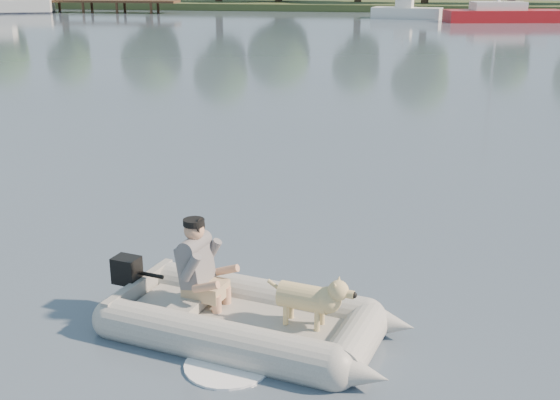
% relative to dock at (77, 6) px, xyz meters
% --- Properties ---
extents(water, '(160.00, 160.00, 0.00)m').
position_rel_dock_xyz_m(water, '(26.00, -52.00, -0.52)').
color(water, slate).
rests_on(water, ground).
extents(shore_bank, '(160.00, 12.00, 0.70)m').
position_rel_dock_xyz_m(shore_bank, '(26.00, 10.00, -0.27)').
color(shore_bank, '#47512D').
rests_on(shore_bank, water).
extents(dock, '(18.00, 2.00, 1.04)m').
position_rel_dock_xyz_m(dock, '(0.00, 0.00, 0.00)').
color(dock, '#4C331E').
rests_on(dock, water).
extents(dinghy, '(5.17, 4.29, 1.31)m').
position_rel_dock_xyz_m(dinghy, '(25.86, -52.22, 0.03)').
color(dinghy, '#989893').
rests_on(dinghy, water).
extents(man, '(0.80, 0.73, 1.01)m').
position_rel_dock_xyz_m(man, '(25.23, -52.02, 0.21)').
color(man, slate).
rests_on(man, dinghy).
extents(dog, '(0.93, 0.51, 0.58)m').
position_rel_dock_xyz_m(dog, '(26.46, -52.32, -0.03)').
color(dog, tan).
rests_on(dog, dinghy).
extents(outboard_motor, '(0.44, 0.36, 0.74)m').
position_rel_dock_xyz_m(outboard_motor, '(24.34, -51.85, -0.23)').
color(outboard_motor, black).
rests_on(outboard_motor, dinghy).
extents(cabin_cruiser, '(9.06, 5.57, 2.64)m').
position_rel_dock_xyz_m(cabin_cruiser, '(-5.73, -1.95, 0.60)').
color(cabin_cruiser, white).
rests_on(cabin_cruiser, water).
extents(motorboat, '(5.65, 3.07, 2.26)m').
position_rel_dock_xyz_m(motorboat, '(28.01, -3.07, 0.51)').
color(motorboat, white).
rests_on(motorboat, water).
extents(sailboat, '(8.67, 4.07, 11.47)m').
position_rel_dock_xyz_m(sailboat, '(34.78, -5.38, -0.02)').
color(sailboat, '#AC1319').
rests_on(sailboat, water).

